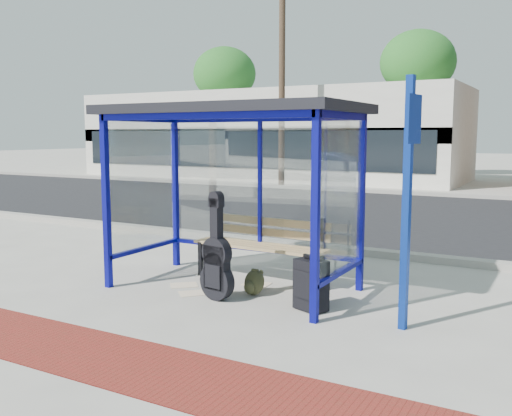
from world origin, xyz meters
The scene contains 19 objects.
ground centered at (0.00, 0.00, 0.00)m, with size 120.00×120.00×0.00m, color #B2ADA0.
brick_paver_strip centered at (0.00, -2.60, 0.01)m, with size 60.00×1.00×0.01m, color maroon.
curb_near centered at (0.00, 2.90, 0.06)m, with size 60.00×0.25×0.12m, color gray.
street_asphalt centered at (0.00, 8.00, 0.00)m, with size 60.00×10.00×0.00m, color black.
curb_far centered at (0.00, 13.10, 0.06)m, with size 60.00×0.25×0.12m, color gray.
far_sidewalk centered at (0.00, 15.00, 0.00)m, with size 60.00×4.00×0.01m, color #B2ADA0.
bus_shelter centered at (0.00, 0.07, 2.07)m, with size 3.30×1.80×2.42m.
storefront_white centered at (-9.00, 17.99, 2.00)m, with size 18.00×6.04×4.00m.
tree_left centered at (-14.00, 22.00, 5.45)m, with size 3.60×3.60×7.03m.
tree_mid centered at (-3.00, 22.00, 5.45)m, with size 3.60×3.60×7.03m.
utility_pole_west centered at (-6.00, 13.40, 4.11)m, with size 1.60×0.24×8.00m.
bench centered at (0.10, 0.62, 0.53)m, with size 1.99×0.59×0.93m.
guitar_bag centered at (0.10, -0.54, 0.47)m, with size 0.48×0.21×1.28m.
suitcase centered at (1.29, -0.37, 0.30)m, with size 0.44×0.36×0.66m.
backpack centered at (0.40, -0.14, 0.16)m, with size 0.30×0.28×0.33m.
sign_post centered at (2.41, -0.48, 1.48)m, with size 0.13×0.33×2.64m.
newspaper_a centered at (-0.67, -0.19, 0.00)m, with size 0.36×0.28×0.01m, color white.
newspaper_b centered at (-0.33, -0.46, 0.00)m, with size 0.35×0.28×0.01m, color white.
newspaper_c centered at (0.17, 0.34, 0.00)m, with size 0.36×0.29×0.01m, color white.
Camera 1 is at (3.88, -6.32, 2.04)m, focal length 40.00 mm.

